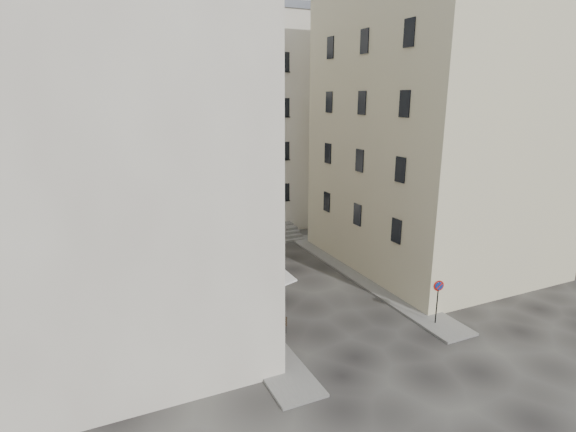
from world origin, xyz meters
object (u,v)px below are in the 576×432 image
bistro_table_b (267,310)px  no_parking_sign (438,294)px  bistro_table_a (274,326)px  pedestrian (262,293)px

bistro_table_b → no_parking_sign: bearing=-28.9°
bistro_table_a → pedestrian: (0.50, 2.86, 0.46)m
no_parking_sign → bistro_table_a: 8.42m
bistro_table_b → pedestrian: (0.22, 1.28, 0.39)m
bistro_table_a → pedestrian: pedestrian is taller
no_parking_sign → bistro_table_b: size_ratio=1.74×
bistro_table_a → pedestrian: bearing=80.2°
bistro_table_a → bistro_table_b: bistro_table_b is taller
no_parking_sign → bistro_table_b: (-7.62, 4.20, -1.24)m
pedestrian → bistro_table_b: bearing=69.9°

